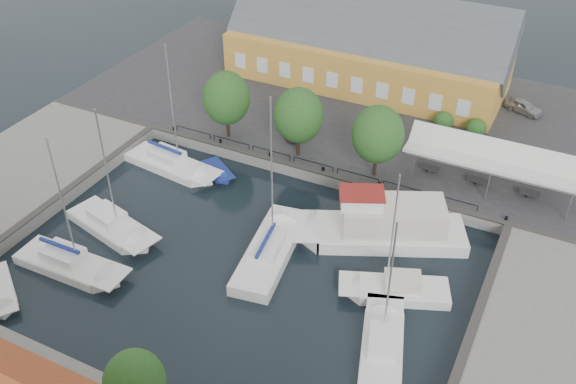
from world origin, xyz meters
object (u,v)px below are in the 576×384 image
object	(u,v)px
car_silver	(524,107)
launch_nw	(218,172)
west_boat_a	(171,166)
warehouse	(362,49)
center_sailboat	(269,254)
west_boat_d	(70,266)
tent_canopy	(496,159)
west_boat_c	(112,227)
trawler	(383,228)
east_boat_b	(397,292)
car_red	(301,127)
east_boat_c	(382,348)

from	to	relation	value
car_silver	launch_nw	xyz separation A→B (m)	(-21.70, -20.88, -1.53)
west_boat_a	warehouse	bearing A→B (deg)	67.66
center_sailboat	west_boat_d	world-z (taller)	center_sailboat
tent_canopy	west_boat_c	distance (m)	30.21
trawler	launch_nw	xyz separation A→B (m)	(-15.64, 1.99, -0.93)
trawler	west_boat_c	world-z (taller)	west_boat_c
west_boat_a	west_boat_c	world-z (taller)	west_boat_a
warehouse	car_silver	world-z (taller)	warehouse
center_sailboat	east_boat_b	xyz separation A→B (m)	(9.44, 0.61, -0.10)
west_boat_c	west_boat_d	bearing A→B (deg)	-88.22
center_sailboat	trawler	size ratio (longest dim) A/B	0.96
trawler	west_boat_d	xyz separation A→B (m)	(-18.62, -12.98, -0.75)
tent_canopy	car_red	distance (m)	17.50
east_boat_b	east_boat_c	distance (m)	5.08
car_silver	center_sailboat	bearing A→B (deg)	176.40
warehouse	car_red	size ratio (longest dim) A/B	7.01
car_red	west_boat_c	distance (m)	19.38
center_sailboat	trawler	distance (m)	8.77
warehouse	center_sailboat	distance (m)	29.02
car_red	launch_nw	distance (m)	8.91
launch_nw	west_boat_a	bearing A→B (deg)	-164.06
east_boat_b	west_boat_d	distance (m)	22.86
east_boat_c	west_boat_c	bearing A→B (deg)	174.95
car_red	center_sailboat	xyz separation A→B (m)	(4.84, -15.43, -1.31)
east_boat_b	west_boat_d	size ratio (longest dim) A/B	0.89
launch_nw	east_boat_b	bearing A→B (deg)	-21.10
car_silver	trawler	xyz separation A→B (m)	(-6.05, -22.86, -0.61)
car_silver	west_boat_d	xyz separation A→B (m)	(-24.68, -35.84, -1.35)
car_red	launch_nw	world-z (taller)	car_red
car_silver	trawler	bearing A→B (deg)	-174.62
east_boat_c	west_boat_d	size ratio (longest dim) A/B	0.87
trawler	car_silver	bearing A→B (deg)	75.17
west_boat_c	tent_canopy	bearing A→B (deg)	34.58
west_boat_c	launch_nw	distance (m)	10.66
east_boat_b	car_red	bearing A→B (deg)	133.93
warehouse	west_boat_a	size ratio (longest dim) A/B	2.34
tent_canopy	launch_nw	distance (m)	22.93
west_boat_d	east_boat_b	bearing A→B (deg)	20.01
west_boat_c	warehouse	bearing A→B (deg)	75.27
center_sailboat	car_red	bearing A→B (deg)	107.43
tent_canopy	west_boat_d	bearing A→B (deg)	-138.40
east_boat_b	west_boat_c	xyz separation A→B (m)	(-21.63, -3.05, -0.00)
trawler	west_boat_a	size ratio (longest dim) A/B	1.12
tent_canopy	trawler	world-z (taller)	trawler
tent_canopy	trawler	xyz separation A→B (m)	(-5.95, -8.83, -2.67)
center_sailboat	tent_canopy	bearing A→B (deg)	49.36
tent_canopy	east_boat_c	size ratio (longest dim) A/B	1.39
tent_canopy	west_boat_c	bearing A→B (deg)	-145.42
east_boat_b	launch_nw	size ratio (longest dim) A/B	2.51
car_silver	trawler	distance (m)	23.66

